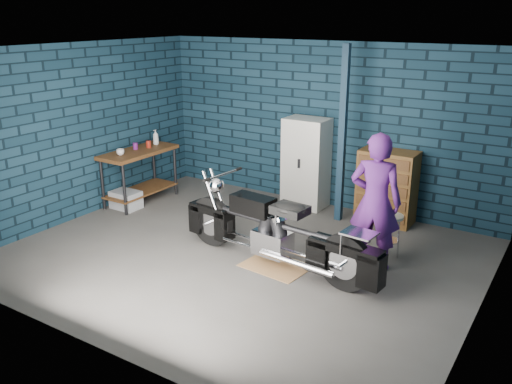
% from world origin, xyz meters
% --- Properties ---
extents(ground, '(6.00, 6.00, 0.00)m').
position_xyz_m(ground, '(0.00, 0.00, 0.00)').
color(ground, '#4A4745').
rests_on(ground, ground).
extents(room_walls, '(6.02, 5.01, 2.71)m').
position_xyz_m(room_walls, '(0.00, 0.55, 1.90)').
color(room_walls, '#0F2533').
rests_on(room_walls, ground).
extents(support_post, '(0.10, 0.10, 2.70)m').
position_xyz_m(support_post, '(0.55, 1.95, 1.35)').
color(support_post, '#122739').
rests_on(support_post, ground).
extents(workbench, '(0.60, 1.40, 0.91)m').
position_xyz_m(workbench, '(-2.68, 0.91, 0.46)').
color(workbench, brown).
rests_on(workbench, ground).
extents(drip_mat, '(0.88, 0.70, 0.01)m').
position_xyz_m(drip_mat, '(0.56, -0.02, 0.00)').
color(drip_mat, '#996843').
rests_on(drip_mat, ground).
extents(motorcycle, '(2.55, 0.93, 1.10)m').
position_xyz_m(motorcycle, '(0.56, -0.02, 0.55)').
color(motorcycle, black).
rests_on(motorcycle, ground).
extents(person, '(0.71, 0.52, 1.76)m').
position_xyz_m(person, '(1.60, 0.63, 0.88)').
color(person, '#561E73').
rests_on(person, ground).
extents(storage_bin, '(0.47, 0.34, 0.29)m').
position_xyz_m(storage_bin, '(-2.66, 0.52, 0.15)').
color(storage_bin, '#94979C').
rests_on(storage_bin, ground).
extents(locker, '(0.70, 0.50, 1.49)m').
position_xyz_m(locker, '(-0.19, 2.23, 0.75)').
color(locker, silver).
rests_on(locker, ground).
extents(tool_chest, '(0.85, 0.47, 1.14)m').
position_xyz_m(tool_chest, '(1.20, 2.23, 0.57)').
color(tool_chest, brown).
rests_on(tool_chest, ground).
extents(shop_stool, '(0.33, 0.33, 0.60)m').
position_xyz_m(shop_stool, '(1.69, 1.03, 0.30)').
color(shop_stool, '#C2AF92').
rests_on(shop_stool, ground).
extents(cup_a, '(0.15, 0.15, 0.10)m').
position_xyz_m(cup_a, '(-2.70, 0.52, 0.96)').
color(cup_a, '#C2AF92').
rests_on(cup_a, workbench).
extents(mug_purple, '(0.10, 0.10, 0.11)m').
position_xyz_m(mug_purple, '(-2.77, 0.94, 0.97)').
color(mug_purple, '#631B6C').
rests_on(mug_purple, workbench).
extents(mug_red, '(0.10, 0.10, 0.12)m').
position_xyz_m(mug_red, '(-2.67, 1.15, 0.97)').
color(mug_red, '#9E2315').
rests_on(mug_red, workbench).
extents(bottle, '(0.11, 0.11, 0.26)m').
position_xyz_m(bottle, '(-2.71, 1.38, 1.04)').
color(bottle, '#94979C').
rests_on(bottle, workbench).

